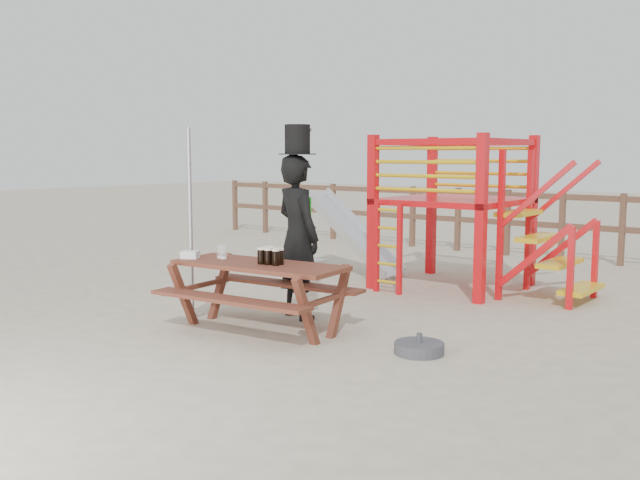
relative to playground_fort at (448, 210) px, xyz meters
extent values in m
plane|color=#C1B396|center=(-0.12, -3.58, -1.07)|extent=(60.00, 60.00, 0.00)
cube|color=brown|center=(-0.12, 3.42, 0.03)|extent=(15.00, 0.06, 0.10)
cube|color=brown|center=(-0.12, 3.42, -0.47)|extent=(15.00, 0.06, 0.10)
cube|color=brown|center=(-7.62, 3.42, -0.47)|extent=(0.09, 0.09, 1.20)
cube|color=brown|center=(-6.62, 3.42, -0.47)|extent=(0.09, 0.09, 1.20)
cube|color=brown|center=(-5.62, 3.42, -0.47)|extent=(0.09, 0.09, 1.20)
cube|color=brown|center=(-4.62, 3.42, -0.47)|extent=(0.09, 0.09, 1.20)
cube|color=brown|center=(-3.62, 3.42, -0.47)|extent=(0.09, 0.09, 1.20)
cube|color=brown|center=(-2.62, 3.42, -0.47)|extent=(0.09, 0.09, 1.20)
cube|color=brown|center=(-1.62, 3.42, -0.47)|extent=(0.09, 0.09, 1.20)
cube|color=brown|center=(-0.62, 3.42, -0.47)|extent=(0.09, 0.09, 1.20)
cube|color=brown|center=(0.38, 3.42, -0.47)|extent=(0.09, 0.09, 1.20)
cube|color=brown|center=(1.38, 3.42, -0.47)|extent=(0.09, 0.09, 1.20)
cube|color=red|center=(-0.72, -0.78, -0.02)|extent=(0.12, 0.12, 2.10)
cube|color=red|center=(0.88, -0.78, -0.02)|extent=(0.12, 0.12, 2.10)
cube|color=red|center=(-0.72, 0.82, -0.02)|extent=(0.12, 0.12, 2.10)
cube|color=red|center=(0.88, 0.82, -0.02)|extent=(0.12, 0.12, 2.10)
cube|color=red|center=(0.08, 0.02, 0.13)|extent=(1.72, 1.72, 0.08)
cube|color=red|center=(0.08, -0.78, 0.93)|extent=(1.60, 0.08, 0.08)
cube|color=red|center=(0.08, 0.82, 0.93)|extent=(1.60, 0.08, 0.08)
cube|color=red|center=(-0.72, 0.02, 0.93)|extent=(0.08, 1.60, 0.08)
cube|color=red|center=(0.88, 0.02, 0.93)|extent=(0.08, 1.60, 0.08)
cylinder|color=gold|center=(0.08, -0.78, 0.31)|extent=(1.50, 0.05, 0.05)
cylinder|color=gold|center=(0.08, 0.82, 0.31)|extent=(1.50, 0.05, 0.05)
cylinder|color=gold|center=(0.08, -0.78, 0.49)|extent=(1.50, 0.05, 0.05)
cylinder|color=gold|center=(0.08, 0.82, 0.49)|extent=(1.50, 0.05, 0.05)
cylinder|color=gold|center=(0.08, -0.78, 0.67)|extent=(1.50, 0.05, 0.05)
cylinder|color=gold|center=(0.08, 0.82, 0.67)|extent=(1.50, 0.05, 0.05)
cylinder|color=gold|center=(0.08, -0.78, 0.85)|extent=(1.50, 0.05, 0.05)
cylinder|color=gold|center=(0.08, 0.82, 0.85)|extent=(1.50, 0.05, 0.05)
cube|color=red|center=(-0.55, -0.93, -0.47)|extent=(0.06, 0.06, 1.20)
cube|color=red|center=(-0.19, -0.93, -0.47)|extent=(0.06, 0.06, 1.20)
cylinder|color=gold|center=(-0.37, -0.93, -0.92)|extent=(0.36, 0.04, 0.04)
cylinder|color=gold|center=(-0.37, -0.93, -0.68)|extent=(0.36, 0.04, 0.04)
cylinder|color=gold|center=(-0.37, -0.93, -0.44)|extent=(0.36, 0.04, 0.04)
cylinder|color=gold|center=(-0.37, -0.93, -0.20)|extent=(0.36, 0.04, 0.04)
cylinder|color=gold|center=(-0.37, -0.93, 0.04)|extent=(0.36, 0.04, 0.04)
cube|color=gold|center=(1.03, 0.02, 0.01)|extent=(0.30, 0.90, 0.06)
cube|color=gold|center=(1.31, 0.02, -0.29)|extent=(0.30, 0.90, 0.06)
cube|color=gold|center=(1.59, 0.02, -0.59)|extent=(0.30, 0.90, 0.06)
cube|color=gold|center=(1.87, 0.02, -0.89)|extent=(0.30, 0.90, 0.06)
cube|color=red|center=(1.43, -0.43, -0.47)|extent=(0.95, 0.08, 0.86)
cube|color=red|center=(1.43, 0.47, -0.47)|extent=(0.95, 0.08, 0.86)
cube|color=silver|center=(-1.62, 0.02, -0.45)|extent=(1.53, 0.55, 1.21)
cube|color=silver|center=(-1.62, -0.25, -0.41)|extent=(1.58, 0.04, 1.28)
cube|color=silver|center=(-1.62, 0.29, -0.41)|extent=(1.58, 0.04, 1.28)
cube|color=silver|center=(-2.52, 0.02, -0.97)|extent=(0.35, 0.55, 0.05)
cube|color=maroon|center=(-0.32, -3.47, -0.38)|extent=(1.92, 0.89, 0.05)
cube|color=maroon|center=(-0.26, -3.97, -0.66)|extent=(1.87, 0.46, 0.04)
cube|color=maroon|center=(-0.37, -2.96, -0.66)|extent=(1.87, 0.46, 0.04)
cube|color=maroon|center=(-1.10, -3.55, -0.74)|extent=(0.19, 1.11, 0.67)
cube|color=maroon|center=(0.46, -3.38, -0.74)|extent=(0.19, 1.11, 0.67)
imported|color=black|center=(-0.40, -2.75, -0.15)|extent=(0.77, 0.63, 1.84)
cube|color=#0B7D0E|center=(-0.35, -2.61, 0.07)|extent=(0.08, 0.04, 0.43)
cylinder|color=black|center=(-0.40, -2.75, 0.77)|extent=(0.42, 0.42, 0.01)
cylinder|color=black|center=(-0.40, -2.75, 0.94)|extent=(0.28, 0.28, 0.32)
cube|color=white|center=(-0.35, -2.62, 1.05)|extent=(0.14, 0.05, 0.04)
cylinder|color=#B2B2B7|center=(-1.29, -3.54, -0.01)|extent=(0.05, 0.05, 2.13)
cylinder|color=#3E3E43|center=(1.45, -3.19, -1.02)|extent=(0.46, 0.46, 0.11)
cylinder|color=#3E3E43|center=(1.45, -3.19, -0.92)|extent=(0.05, 0.05, 0.09)
cube|color=white|center=(-1.13, -3.69, -0.31)|extent=(0.22, 0.21, 0.08)
cylinder|color=black|center=(-0.25, -3.51, -0.28)|extent=(0.08, 0.08, 0.15)
cylinder|color=#FDEBCE|center=(-0.25, -3.51, -0.19)|extent=(0.08, 0.08, 0.02)
cylinder|color=black|center=(-0.17, -3.49, -0.28)|extent=(0.08, 0.08, 0.15)
cylinder|color=#FDEBCE|center=(-0.17, -3.49, -0.19)|extent=(0.08, 0.08, 0.02)
cylinder|color=black|center=(-0.07, -3.48, -0.28)|extent=(0.08, 0.08, 0.15)
cylinder|color=#FDEBCE|center=(-0.07, -3.48, -0.19)|extent=(0.08, 0.08, 0.02)
cylinder|color=black|center=(-0.26, -3.42, -0.28)|extent=(0.08, 0.08, 0.15)
cylinder|color=#FDEBCE|center=(-0.26, -3.42, -0.19)|extent=(0.08, 0.08, 0.02)
cylinder|color=black|center=(-0.18, -3.41, -0.28)|extent=(0.08, 0.08, 0.15)
cylinder|color=#FDEBCE|center=(-0.18, -3.41, -0.19)|extent=(0.08, 0.08, 0.02)
cylinder|color=black|center=(-0.08, -3.41, -0.28)|extent=(0.08, 0.08, 0.15)
cylinder|color=#FDEBCE|center=(-0.08, -3.41, -0.19)|extent=(0.08, 0.08, 0.02)
cylinder|color=black|center=(-0.28, -3.34, -0.28)|extent=(0.08, 0.08, 0.15)
cylinder|color=#FDEBCE|center=(-0.28, -3.34, -0.19)|extent=(0.08, 0.08, 0.02)
cylinder|color=silver|center=(-0.89, -3.47, -0.28)|extent=(0.08, 0.08, 0.15)
cylinder|color=#FDEBCE|center=(-0.89, -3.47, -0.34)|extent=(0.07, 0.07, 0.02)
cylinder|color=silver|center=(-0.82, -3.49, -0.28)|extent=(0.08, 0.08, 0.15)
cylinder|color=#FDEBCE|center=(-0.82, -3.49, -0.34)|extent=(0.07, 0.07, 0.02)
camera|label=1|loc=(4.74, -8.80, 0.78)|focal=40.00mm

